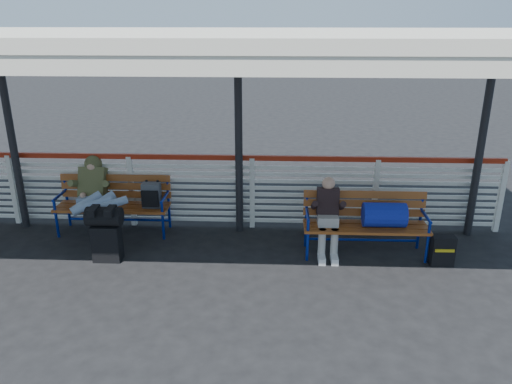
{
  "coord_description": "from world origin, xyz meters",
  "views": [
    {
      "loc": [
        2.4,
        -5.77,
        3.39
      ],
      "look_at": [
        2.1,
        1.0,
        0.94
      ],
      "focal_mm": 35.0,
      "sensor_mm": 36.0,
      "label": 1
    }
  ],
  "objects_px": {
    "luggage_stack": "(106,232)",
    "companion_person": "(328,216)",
    "bench_left": "(122,198)",
    "traveler_man": "(96,198)",
    "bench_right": "(375,216)",
    "suitcase_side": "(442,250)"
  },
  "relations": [
    {
      "from": "bench_right",
      "to": "suitcase_side",
      "type": "xyz_separation_m",
      "value": [
        0.92,
        -0.3,
        -0.38
      ]
    },
    {
      "from": "luggage_stack",
      "to": "companion_person",
      "type": "distance_m",
      "value": 3.2
    },
    {
      "from": "luggage_stack",
      "to": "bench_left",
      "type": "xyz_separation_m",
      "value": [
        -0.05,
        1.02,
        0.13
      ]
    },
    {
      "from": "companion_person",
      "to": "suitcase_side",
      "type": "distance_m",
      "value": 1.67
    },
    {
      "from": "traveler_man",
      "to": "suitcase_side",
      "type": "height_order",
      "value": "traveler_man"
    },
    {
      "from": "bench_left",
      "to": "traveler_man",
      "type": "relative_size",
      "value": 1.15
    },
    {
      "from": "luggage_stack",
      "to": "companion_person",
      "type": "xyz_separation_m",
      "value": [
        3.18,
        0.36,
        0.15
      ]
    },
    {
      "from": "bench_left",
      "to": "suitcase_side",
      "type": "relative_size",
      "value": 4.06
    },
    {
      "from": "luggage_stack",
      "to": "bench_right",
      "type": "bearing_deg",
      "value": 5.54
    },
    {
      "from": "traveler_man",
      "to": "bench_right",
      "type": "bearing_deg",
      "value": -3.87
    },
    {
      "from": "luggage_stack",
      "to": "traveler_man",
      "type": "height_order",
      "value": "traveler_man"
    },
    {
      "from": "bench_right",
      "to": "companion_person",
      "type": "xyz_separation_m",
      "value": [
        -0.68,
        -0.0,
        -0.01
      ]
    },
    {
      "from": "bench_right",
      "to": "luggage_stack",
      "type": "bearing_deg",
      "value": -174.6
    },
    {
      "from": "bench_left",
      "to": "traveler_man",
      "type": "distance_m",
      "value": 0.49
    },
    {
      "from": "bench_right",
      "to": "suitcase_side",
      "type": "bearing_deg",
      "value": -18.22
    },
    {
      "from": "luggage_stack",
      "to": "bench_left",
      "type": "relative_size",
      "value": 0.45
    },
    {
      "from": "bench_left",
      "to": "luggage_stack",
      "type": "bearing_deg",
      "value": -87.07
    },
    {
      "from": "bench_left",
      "to": "bench_right",
      "type": "bearing_deg",
      "value": -9.44
    },
    {
      "from": "suitcase_side",
      "to": "luggage_stack",
      "type": "bearing_deg",
      "value": 179.21
    },
    {
      "from": "luggage_stack",
      "to": "companion_person",
      "type": "relative_size",
      "value": 0.71
    },
    {
      "from": "bench_right",
      "to": "bench_left",
      "type": "bearing_deg",
      "value": 170.56
    },
    {
      "from": "bench_left",
      "to": "companion_person",
      "type": "bearing_deg",
      "value": -11.45
    }
  ]
}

